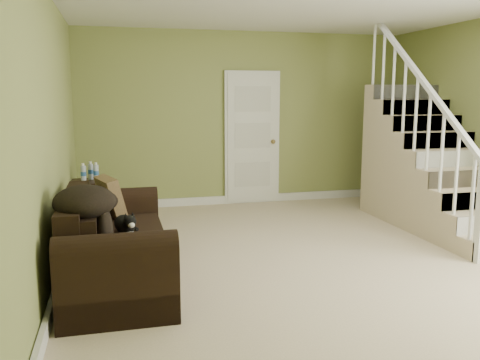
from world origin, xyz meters
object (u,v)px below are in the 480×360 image
sofa (112,249)px  cat (125,224)px  side_table (92,203)px  banana (122,249)px

sofa → cat: sofa is taller
side_table → banana: 2.60m
cat → banana: size_ratio=2.44×
side_table → sofa: bearing=-83.0°
cat → side_table: bearing=85.8°
side_table → banana: size_ratio=4.37×
cat → banana: (-0.04, -0.56, -0.06)m
banana → side_table: bearing=85.9°
sofa → banana: 0.59m
banana → cat: bearing=74.7°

